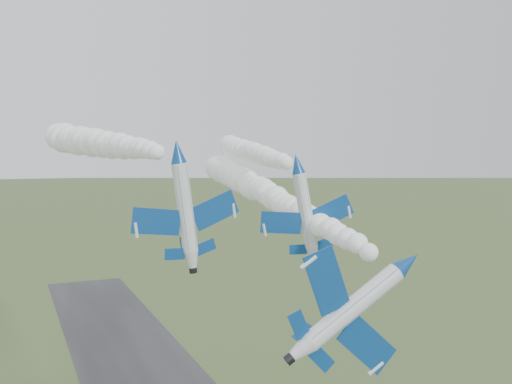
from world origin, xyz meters
TOP-DOWN VIEW (x-y plane):
  - jet_lead at (7.06, -3.15)m, footprint 6.94×14.52m
  - smoke_trail_jet_lead at (12.67, 38.14)m, footprint 12.15×75.56m
  - jet_pair_left at (-7.82, 14.94)m, footprint 11.74×14.11m
  - smoke_trail_jet_pair_left at (-11.04, 51.21)m, footprint 11.67×66.06m
  - jet_pair_right at (6.79, 16.51)m, footprint 11.11×13.21m
  - smoke_trail_jet_pair_right at (15.22, 50.19)m, footprint 18.76×61.37m

SIDE VIEW (x-z plane):
  - jet_lead at x=7.06m, z-range 30.00..40.04m
  - smoke_trail_jet_lead at x=12.67m, z-range 35.59..40.60m
  - jet_pair_right at x=6.79m, z-range 41.27..44.95m
  - smoke_trail_jet_pair_right at x=15.22m, z-range 42.24..46.67m
  - jet_pair_left at x=-7.82m, z-range 42.70..46.32m
  - smoke_trail_jet_pair_left at x=-11.04m, z-range 43.17..48.69m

